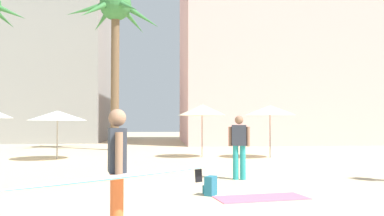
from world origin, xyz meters
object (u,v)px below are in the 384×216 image
person_mid_left (116,171)px  person_near_left (239,144)px  cafe_umbrella_3 (202,110)px  cafe_umbrella_1 (57,116)px  beach_towel (261,198)px  backpack (210,186)px  palm_tree_far_left (115,20)px  cafe_umbrella_0 (270,110)px

person_mid_left → person_near_left: 6.28m
cafe_umbrella_3 → person_near_left: cafe_umbrella_3 is taller
person_mid_left → cafe_umbrella_1: bearing=-84.1°
cafe_umbrella_3 → person_near_left: size_ratio=1.36×
cafe_umbrella_3 → beach_towel: size_ratio=1.25×
person_near_left → backpack: bearing=168.0°
backpack → palm_tree_far_left: bearing=-43.1°
person_near_left → beach_towel: bearing=-167.9°
palm_tree_far_left → person_mid_left: palm_tree_far_left is taller
person_mid_left → cafe_umbrella_0: bearing=-126.0°
backpack → person_near_left: bearing=-83.2°
beach_towel → person_near_left: person_near_left is taller
cafe_umbrella_0 → person_near_left: bearing=-112.6°
beach_towel → cafe_umbrella_0: bearing=73.1°
cafe_umbrella_1 → beach_towel: (6.55, -9.22, -1.88)m
backpack → person_mid_left: bearing=95.7°
cafe_umbrella_3 → backpack: (-0.82, -9.42, -1.96)m
cafe_umbrella_0 → cafe_umbrella_1: (-9.38, -0.09, -0.25)m
beach_towel → backpack: backpack is taller
cafe_umbrella_3 → person_near_left: bearing=-87.7°
palm_tree_far_left → backpack: bearing=-75.6°
cafe_umbrella_3 → beach_towel: 10.06m
cafe_umbrella_0 → backpack: size_ratio=5.62×
backpack → cafe_umbrella_3: bearing=-62.5°
cafe_umbrella_0 → palm_tree_far_left: bearing=143.5°
beach_towel → person_mid_left: (-2.71, -2.92, 0.94)m
person_mid_left → person_near_left: (2.79, 5.63, 0.03)m
cafe_umbrella_1 → beach_towel: 11.47m
backpack → person_mid_left: person_mid_left is taller
backpack → person_mid_left: (-1.68, -3.32, 0.75)m
cafe_umbrella_1 → person_near_left: 9.34m
cafe_umbrella_0 → person_mid_left: (-5.55, -12.24, -1.19)m
cafe_umbrella_1 → cafe_umbrella_3: size_ratio=1.03×
cafe_umbrella_0 → person_near_left: size_ratio=1.32×
backpack → person_mid_left: size_ratio=0.15×
cafe_umbrella_1 → person_mid_left: cafe_umbrella_1 is taller
cafe_umbrella_3 → backpack: 9.65m
palm_tree_far_left → person_near_left: 14.71m
palm_tree_far_left → cafe_umbrella_0: palm_tree_far_left is taller
backpack → person_mid_left: 3.80m
cafe_umbrella_1 → cafe_umbrella_3: cafe_umbrella_3 is taller
palm_tree_far_left → person_near_left: size_ratio=5.27×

